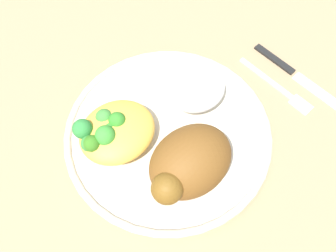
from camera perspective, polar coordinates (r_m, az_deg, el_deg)
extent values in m
plane|color=#9F815D|center=(0.49, 0.00, -1.71)|extent=(2.00, 2.00, 0.00)
cylinder|color=beige|center=(0.49, 0.00, -1.30)|extent=(0.30, 0.30, 0.02)
torus|color=beige|center=(0.48, 0.00, -0.88)|extent=(0.30, 0.30, 0.01)
ellipsoid|color=brown|center=(0.41, 3.93, -6.08)|extent=(0.11, 0.09, 0.08)
sphere|color=brown|center=(0.38, -0.14, -10.77)|extent=(0.04, 0.04, 0.04)
ellipsoid|color=white|center=(0.49, 5.15, 6.33)|extent=(0.09, 0.07, 0.04)
ellipsoid|color=gold|center=(0.46, -8.81, -0.92)|extent=(0.11, 0.10, 0.03)
sphere|color=#347C2B|center=(0.46, -9.89, -0.71)|extent=(0.03, 0.03, 0.03)
sphere|color=green|center=(0.44, -10.83, -1.66)|extent=(0.03, 0.03, 0.03)
sphere|color=#418A39|center=(0.46, -11.00, 1.46)|extent=(0.02, 0.02, 0.02)
sphere|color=#3D8136|center=(0.46, -9.54, 0.17)|extent=(0.02, 0.02, 0.02)
sphere|color=#3A843B|center=(0.45, -13.43, -2.98)|extent=(0.02, 0.02, 0.02)
sphere|color=#358828|center=(0.45, -8.83, 0.94)|extent=(0.02, 0.02, 0.02)
sphere|color=#36741E|center=(0.44, -13.08, -2.98)|extent=(0.02, 0.02, 0.02)
sphere|color=#308439|center=(0.45, -14.64, -0.48)|extent=(0.03, 0.03, 0.03)
cube|color=silver|center=(0.57, 16.73, 8.04)|extent=(0.02, 0.11, 0.01)
cube|color=silver|center=(0.56, 22.10, 3.51)|extent=(0.02, 0.04, 0.00)
cube|color=black|center=(0.60, 18.38, 10.85)|extent=(0.02, 0.08, 0.01)
cube|color=silver|center=(0.59, 25.36, 4.90)|extent=(0.03, 0.11, 0.00)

